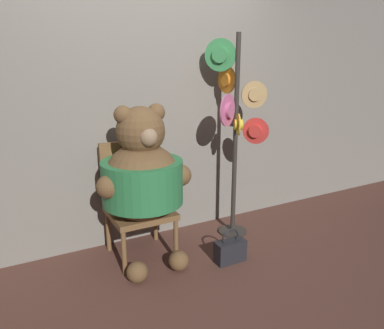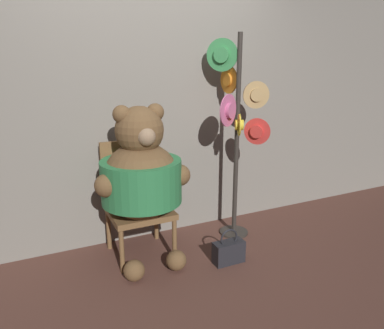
{
  "view_description": "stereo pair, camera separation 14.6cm",
  "coord_description": "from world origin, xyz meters",
  "px_view_note": "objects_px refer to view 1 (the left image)",
  "views": [
    {
      "loc": [
        -1.21,
        -2.54,
        1.68
      ],
      "look_at": [
        0.28,
        0.25,
        0.78
      ],
      "focal_mm": 35.0,
      "sensor_mm": 36.0,
      "label": 1
    },
    {
      "loc": [
        -1.08,
        -2.6,
        1.68
      ],
      "look_at": [
        0.28,
        0.25,
        0.78
      ],
      "focal_mm": 35.0,
      "sensor_mm": 36.0,
      "label": 2
    }
  ],
  "objects_px": {
    "hat_display_rack": "(235,121)",
    "chair": "(136,198)",
    "handbag_on_ground": "(230,250)",
    "teddy_bear": "(143,177)"
  },
  "relations": [
    {
      "from": "hat_display_rack",
      "to": "chair",
      "type": "bearing_deg",
      "value": 173.82
    },
    {
      "from": "teddy_bear",
      "to": "chair",
      "type": "bearing_deg",
      "value": 90.9
    },
    {
      "from": "teddy_bear",
      "to": "handbag_on_ground",
      "type": "bearing_deg",
      "value": -30.76
    },
    {
      "from": "chair",
      "to": "teddy_bear",
      "type": "bearing_deg",
      "value": -89.1
    },
    {
      "from": "teddy_bear",
      "to": "hat_display_rack",
      "type": "relative_size",
      "value": 0.7
    },
    {
      "from": "chair",
      "to": "teddy_bear",
      "type": "relative_size",
      "value": 0.74
    },
    {
      "from": "teddy_bear",
      "to": "handbag_on_ground",
      "type": "relative_size",
      "value": 4.33
    },
    {
      "from": "chair",
      "to": "handbag_on_ground",
      "type": "relative_size",
      "value": 3.21
    },
    {
      "from": "chair",
      "to": "hat_display_rack",
      "type": "xyz_separation_m",
      "value": [
        0.95,
        -0.1,
        0.62
      ]
    },
    {
      "from": "hat_display_rack",
      "to": "handbag_on_ground",
      "type": "xyz_separation_m",
      "value": [
        -0.32,
        -0.45,
        -1.02
      ]
    }
  ]
}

